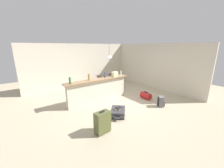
{
  "coord_description": "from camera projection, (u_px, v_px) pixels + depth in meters",
  "views": [
    {
      "loc": [
        -3.61,
        -4.58,
        2.36
      ],
      "look_at": [
        -0.08,
        0.03,
        0.76
      ],
      "focal_mm": 22.09,
      "sensor_mm": 36.0,
      "label": 1
    }
  ],
  "objects": [
    {
      "name": "ground_plane",
      "position": [
        114.0,
        100.0,
        6.25
      ],
      "size": [
        13.0,
        13.0,
        0.05
      ],
      "primitive_type": "cube",
      "color": "#BCAD8E"
    },
    {
      "name": "wall_back",
      "position": [
        82.0,
        65.0,
        8.25
      ],
      "size": [
        6.6,
        0.1,
        2.5
      ],
      "primitive_type": "cube",
      "color": "beige",
      "rests_on": "ground_plane"
    },
    {
      "name": "wall_right",
      "position": [
        152.0,
        66.0,
        7.93
      ],
      "size": [
        0.1,
        6.0,
        2.5
      ],
      "primitive_type": "cube",
      "color": "beige",
      "rests_on": "ground_plane"
    },
    {
      "name": "partition_half_wall",
      "position": [
        98.0,
        91.0,
        5.99
      ],
      "size": [
        2.8,
        0.2,
        0.96
      ],
      "primitive_type": "cube",
      "color": "beige",
      "rests_on": "ground_plane"
    },
    {
      "name": "bar_countertop",
      "position": [
        98.0,
        80.0,
        5.86
      ],
      "size": [
        2.96,
        0.4,
        0.05
      ],
      "primitive_type": "cube",
      "color": "#93704C",
      "rests_on": "partition_half_wall"
    },
    {
      "name": "bottle_green",
      "position": [
        70.0,
        81.0,
        5.07
      ],
      "size": [
        0.07,
        0.07,
        0.25
      ],
      "primitive_type": "cylinder",
      "color": "#2D6B38",
      "rests_on": "bar_countertop"
    },
    {
      "name": "bottle_amber",
      "position": [
        89.0,
        77.0,
        5.63
      ],
      "size": [
        0.06,
        0.06,
        0.26
      ],
      "primitive_type": "cylinder",
      "color": "#9E661E",
      "rests_on": "bar_countertop"
    },
    {
      "name": "bottle_blue",
      "position": [
        105.0,
        75.0,
        6.08
      ],
      "size": [
        0.07,
        0.07,
        0.24
      ],
      "primitive_type": "cylinder",
      "color": "#284C89",
      "rests_on": "bar_countertop"
    },
    {
      "name": "bottle_clear",
      "position": [
        121.0,
        73.0,
        6.56
      ],
      "size": [
        0.06,
        0.06,
        0.22
      ],
      "primitive_type": "cylinder",
      "color": "silver",
      "rests_on": "bar_countertop"
    },
    {
      "name": "grocery_bag",
      "position": [
        115.0,
        74.0,
        6.3
      ],
      "size": [
        0.26,
        0.18,
        0.22
      ],
      "primitive_type": "cube",
      "color": "beige",
      "rests_on": "bar_countertop"
    },
    {
      "name": "dining_table",
      "position": [
        108.0,
        77.0,
        7.91
      ],
      "size": [
        1.1,
        0.8,
        0.74
      ],
      "color": "#332319",
      "rests_on": "ground_plane"
    },
    {
      "name": "dining_chair_near_partition",
      "position": [
        114.0,
        81.0,
        7.5
      ],
      "size": [
        0.44,
        0.44,
        0.93
      ],
      "color": "black",
      "rests_on": "ground_plane"
    },
    {
      "name": "pendant_lamp",
      "position": [
        109.0,
        56.0,
        7.59
      ],
      "size": [
        0.34,
        0.34,
        0.8
      ],
      "color": "black"
    },
    {
      "name": "suitcase_flat_charcoal",
      "position": [
        118.0,
        112.0,
        4.86
      ],
      "size": [
        0.84,
        0.84,
        0.22
      ],
      "color": "#38383D",
      "rests_on": "ground_plane"
    },
    {
      "name": "suitcase_upright_olive",
      "position": [
        102.0,
        122.0,
        3.81
      ],
      "size": [
        0.46,
        0.27,
        0.67
      ],
      "color": "#51562D",
      "rests_on": "ground_plane"
    },
    {
      "name": "duffel_bag_red",
      "position": [
        146.0,
        96.0,
        6.35
      ],
      "size": [
        0.31,
        0.49,
        0.34
      ],
      "color": "red",
      "rests_on": "ground_plane"
    },
    {
      "name": "backpack_grey",
      "position": [
        161.0,
        102.0,
        5.53
      ],
      "size": [
        0.34,
        0.34,
        0.42
      ],
      "color": "slate",
      "rests_on": "ground_plane"
    },
    {
      "name": "book_stack",
      "position": [
        118.0,
        108.0,
        4.82
      ],
      "size": [
        0.29,
        0.21,
        0.07
      ],
      "color": "tan",
      "rests_on": "suitcase_flat_charcoal"
    }
  ]
}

